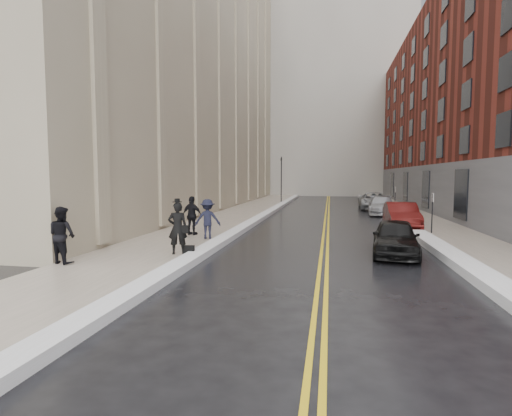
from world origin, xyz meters
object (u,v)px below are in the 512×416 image
at_px(car_black, 395,238).
at_px(pedestrian_c, 192,216).
at_px(car_silver_near, 382,205).
at_px(pedestrian_a, 62,235).
at_px(pedestrian_b, 208,219).
at_px(car_maroon, 401,216).
at_px(car_silver_far, 374,201).
at_px(pedestrian_main, 178,228).

height_order(car_black, pedestrian_c, pedestrian_c).
xyz_separation_m(car_silver_near, pedestrian_a, (-13.00, -21.23, 0.38)).
bearing_deg(pedestrian_b, car_maroon, -162.76).
bearing_deg(pedestrian_b, car_silver_far, -131.30).
bearing_deg(pedestrian_c, pedestrian_main, 116.22).
height_order(car_black, car_silver_far, car_silver_far).
height_order(car_silver_near, pedestrian_main, pedestrian_main).
relative_size(car_black, pedestrian_b, 2.23).
bearing_deg(car_silver_near, pedestrian_b, -118.76).
height_order(car_silver_near, pedestrian_b, pedestrian_b).
height_order(car_silver_far, pedestrian_c, pedestrian_c).
bearing_deg(pedestrian_a, pedestrian_b, -102.37).
height_order(pedestrian_main, pedestrian_c, pedestrian_main).
relative_size(car_silver_far, pedestrian_b, 3.03).
relative_size(car_black, pedestrian_main, 2.11).
distance_m(car_silver_near, pedestrian_c, 17.90).
bearing_deg(pedestrian_main, pedestrian_b, -110.06).
xyz_separation_m(car_black, pedestrian_main, (-8.17, -1.93, 0.43)).
xyz_separation_m(car_silver_near, car_silver_far, (-0.07, 5.06, 0.05)).
relative_size(car_maroon, pedestrian_c, 2.44).
bearing_deg(pedestrian_a, car_silver_far, -100.16).
height_order(car_silver_near, car_silver_far, car_silver_far).
distance_m(car_maroon, car_silver_near, 8.89).
height_order(car_silver_near, pedestrian_c, pedestrian_c).
bearing_deg(pedestrian_main, car_silver_far, -132.01).
height_order(car_maroon, car_silver_near, car_maroon).
relative_size(car_maroon, car_silver_far, 0.84).
bearing_deg(car_black, pedestrian_c, 169.52).
bearing_deg(pedestrian_c, car_silver_near, -114.49).
distance_m(car_maroon, pedestrian_c, 12.12).
xyz_separation_m(car_silver_near, pedestrian_b, (-9.76, -15.24, 0.35)).
distance_m(car_silver_far, pedestrian_main, 25.94).
xyz_separation_m(car_black, pedestrian_c, (-9.30, 2.87, 0.41)).
distance_m(car_black, pedestrian_b, 8.39).
bearing_deg(car_black, pedestrian_b, 174.04).
bearing_deg(car_silver_far, pedestrian_a, -115.14).
xyz_separation_m(pedestrian_main, pedestrian_a, (-3.24, -2.23, -0.02)).
bearing_deg(pedestrian_main, pedestrian_a, 14.49).
bearing_deg(car_silver_near, pedestrian_main, -113.30).
distance_m(car_black, car_maroon, 8.33).
xyz_separation_m(car_maroon, car_silver_near, (0.00, 8.89, -0.05)).
height_order(car_maroon, pedestrian_c, pedestrian_c).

